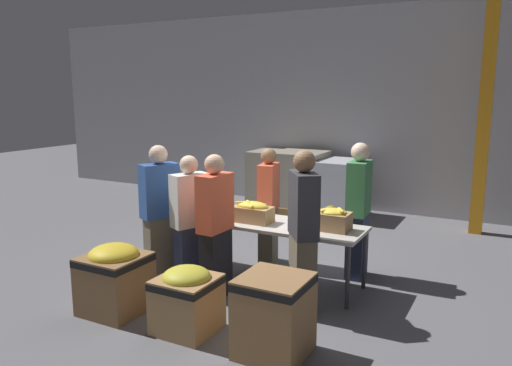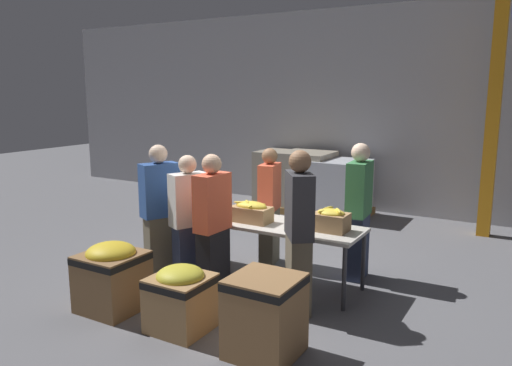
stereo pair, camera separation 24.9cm
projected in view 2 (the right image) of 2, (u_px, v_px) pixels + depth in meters
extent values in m
plane|color=slate|center=(260.00, 279.00, 6.42)|extent=(30.00, 30.00, 0.00)
cube|color=#A8A8AD|center=(371.00, 111.00, 9.82)|extent=(16.00, 0.08, 4.00)
cube|color=beige|center=(260.00, 222.00, 6.28)|extent=(2.63, 0.78, 0.04)
cylinder|color=#38383D|center=(167.00, 244.00, 6.69)|extent=(0.05, 0.05, 0.74)
cylinder|color=#38383D|center=(344.00, 279.00, 5.45)|extent=(0.05, 0.05, 0.74)
cylinder|color=#38383D|center=(196.00, 232.00, 7.25)|extent=(0.05, 0.05, 0.74)
cylinder|color=#38383D|center=(363.00, 261.00, 6.01)|extent=(0.05, 0.05, 0.74)
cube|color=olive|center=(203.00, 205.00, 6.76)|extent=(0.47, 0.27, 0.17)
ellipsoid|color=yellow|center=(203.00, 198.00, 6.74)|extent=(0.38, 0.24, 0.09)
ellipsoid|color=yellow|center=(211.00, 196.00, 6.67)|extent=(0.17, 0.08, 0.04)
ellipsoid|color=yellow|center=(203.00, 196.00, 6.76)|extent=(0.17, 0.12, 0.05)
cube|color=tan|center=(251.00, 214.00, 6.22)|extent=(0.50, 0.28, 0.19)
ellipsoid|color=yellow|center=(251.00, 206.00, 6.20)|extent=(0.42, 0.24, 0.12)
ellipsoid|color=yellow|center=(258.00, 205.00, 6.17)|extent=(0.16, 0.16, 0.03)
ellipsoid|color=yellow|center=(252.00, 206.00, 6.12)|extent=(0.05, 0.21, 0.04)
ellipsoid|color=yellow|center=(247.00, 202.00, 6.21)|extent=(0.14, 0.15, 0.05)
ellipsoid|color=yellow|center=(241.00, 203.00, 6.22)|extent=(0.19, 0.07, 0.04)
cube|color=tan|center=(331.00, 222.00, 5.82)|extent=(0.40, 0.30, 0.21)
ellipsoid|color=yellow|center=(331.00, 213.00, 5.80)|extent=(0.32, 0.25, 0.09)
ellipsoid|color=yellow|center=(324.00, 211.00, 5.78)|extent=(0.13, 0.15, 0.04)
ellipsoid|color=yellow|center=(338.00, 211.00, 5.73)|extent=(0.16, 0.21, 0.05)
ellipsoid|color=yellow|center=(328.00, 208.00, 5.89)|extent=(0.11, 0.21, 0.06)
ellipsoid|color=yellow|center=(331.00, 211.00, 5.78)|extent=(0.16, 0.09, 0.04)
cube|color=#2D3856|center=(357.00, 247.00, 6.41)|extent=(0.25, 0.41, 0.83)
cube|color=#387A47|center=(359.00, 189.00, 6.27)|extent=(0.27, 0.49, 0.69)
sphere|color=beige|center=(361.00, 152.00, 6.19)|extent=(0.24, 0.24, 0.24)
cube|color=#6B604C|center=(298.00, 274.00, 5.43)|extent=(0.42, 0.46, 0.85)
cube|color=#333338|center=(299.00, 205.00, 5.29)|extent=(0.48, 0.53, 0.70)
sphere|color=#896042|center=(300.00, 161.00, 5.21)|extent=(0.24, 0.24, 0.24)
cube|color=#6B604C|center=(269.00, 236.00, 6.99)|extent=(0.28, 0.40, 0.77)
cube|color=#EA5B3D|center=(270.00, 187.00, 6.86)|extent=(0.30, 0.47, 0.64)
sphere|color=#896042|center=(270.00, 156.00, 6.79)|extent=(0.22, 0.22, 0.22)
cube|color=black|center=(213.00, 263.00, 5.85)|extent=(0.23, 0.40, 0.80)
cube|color=#EA5B3D|center=(212.00, 202.00, 5.71)|extent=(0.25, 0.47, 0.66)
sphere|color=#DBAD89|center=(212.00, 164.00, 5.63)|extent=(0.23, 0.23, 0.23)
cube|color=#6B604C|center=(162.00, 247.00, 6.41)|extent=(0.36, 0.45, 0.82)
cube|color=#2D5199|center=(159.00, 190.00, 6.27)|extent=(0.41, 0.52, 0.68)
sphere|color=beige|center=(158.00, 154.00, 6.18)|extent=(0.23, 0.23, 0.23)
cube|color=#2D3856|center=(190.00, 256.00, 6.14)|extent=(0.34, 0.42, 0.78)
cube|color=silver|center=(188.00, 200.00, 6.01)|extent=(0.38, 0.49, 0.64)
sphere|color=beige|center=(187.00, 164.00, 5.93)|extent=(0.22, 0.22, 0.22)
cube|color=olive|center=(112.00, 281.00, 5.50)|extent=(0.63, 0.63, 0.64)
cube|color=black|center=(111.00, 258.00, 5.45)|extent=(0.64, 0.64, 0.07)
ellipsoid|color=gold|center=(111.00, 253.00, 5.44)|extent=(0.54, 0.54, 0.22)
cube|color=#A37A4C|center=(181.00, 303.00, 5.03)|extent=(0.57, 0.57, 0.56)
cube|color=black|center=(181.00, 282.00, 4.99)|extent=(0.57, 0.57, 0.07)
ellipsoid|color=gold|center=(180.00, 276.00, 4.98)|extent=(0.48, 0.48, 0.20)
cube|color=olive|center=(265.00, 316.00, 4.54)|extent=(0.61, 0.61, 0.75)
cube|color=black|center=(265.00, 283.00, 4.48)|extent=(0.61, 0.61, 0.07)
cube|color=orange|center=(493.00, 115.00, 8.02)|extent=(0.20, 0.20, 4.00)
cube|color=olive|center=(339.00, 213.00, 9.66)|extent=(1.11, 1.11, 0.13)
cube|color=silver|center=(340.00, 185.00, 9.56)|extent=(1.02, 1.02, 0.96)
cube|color=olive|center=(306.00, 208.00, 10.06)|extent=(1.06, 1.06, 0.13)
cube|color=#A39984|center=(306.00, 179.00, 9.95)|extent=(0.98, 0.98, 1.07)
cube|color=olive|center=(280.00, 203.00, 10.50)|extent=(0.96, 0.96, 0.13)
cube|color=#A39984|center=(280.00, 176.00, 10.39)|extent=(0.88, 0.88, 1.03)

